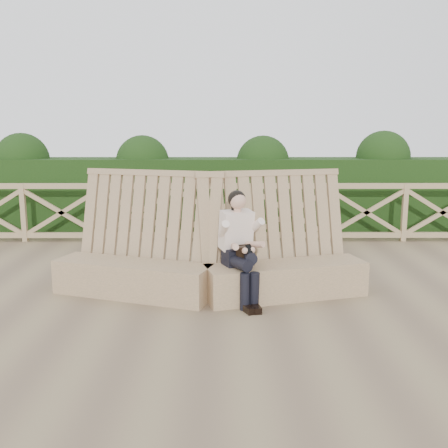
{
  "coord_description": "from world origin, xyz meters",
  "views": [
    {
      "loc": [
        0.16,
        -5.73,
        2.02
      ],
      "look_at": [
        0.18,
        0.4,
        0.9
      ],
      "focal_mm": 40.0,
      "sensor_mm": 36.0,
      "label": 1
    }
  ],
  "objects": [
    {
      "name": "ground",
      "position": [
        0.0,
        0.0,
        0.0
      ],
      "size": [
        60.0,
        60.0,
        0.0
      ],
      "primitive_type": "plane",
      "color": "brown",
      "rests_on": "ground"
    },
    {
      "name": "bench",
      "position": [
        -0.01,
        0.37,
        0.39
      ],
      "size": [
        3.98,
        1.35,
        1.56
      ],
      "rotation": [
        0.0,
        0.0,
        -0.02
      ],
      "color": "olive",
      "rests_on": "ground"
    },
    {
      "name": "woman",
      "position": [
        0.37,
        0.12,
        0.72
      ],
      "size": [
        0.53,
        0.85,
        1.34
      ],
      "rotation": [
        0.0,
        0.0,
        0.4
      ],
      "color": "black",
      "rests_on": "ground"
    },
    {
      "name": "guardrail",
      "position": [
        0.0,
        3.5,
        0.55
      ],
      "size": [
        10.1,
        0.09,
        1.1
      ],
      "color": "#9C865A",
      "rests_on": "ground"
    },
    {
      "name": "hedge",
      "position": [
        0.0,
        4.7,
        0.75
      ],
      "size": [
        12.0,
        1.2,
        1.5
      ],
      "primitive_type": "cube",
      "color": "black",
      "rests_on": "ground"
    }
  ]
}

